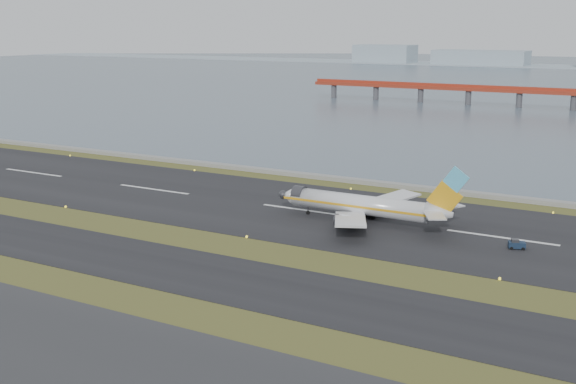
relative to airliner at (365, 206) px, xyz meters
name	(u,v)px	position (x,y,z in m)	size (l,w,h in m)	color
ground	(223,249)	(-14.46, -27.43, -3.46)	(1000.00, 1000.00, 0.00)	#3B4719
taxiway_strip	(180,269)	(-14.46, -39.43, -3.41)	(1000.00, 18.00, 0.10)	black
runway_strip	(305,211)	(-14.46, 2.57, -3.41)	(1000.00, 45.00, 0.10)	black
seawall	(364,182)	(-14.46, 32.57, -2.96)	(1000.00, 2.50, 1.00)	gray
red_pier	(574,94)	(5.54, 222.57, 3.82)	(260.00, 5.00, 10.20)	#9D2F1B
airliner	(365,206)	(0.00, 0.00, 0.00)	(38.52, 32.89, 12.80)	silver
pushback_tug	(517,244)	(29.28, -2.95, -2.59)	(3.16, 2.45, 1.79)	#15243B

